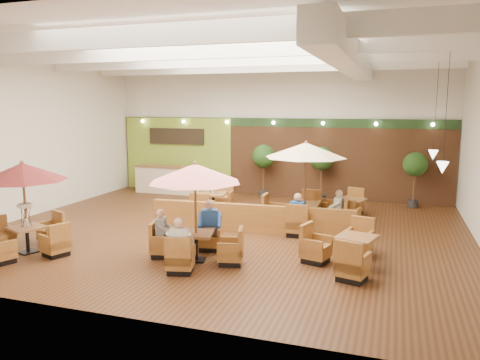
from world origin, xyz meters
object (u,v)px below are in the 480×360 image
at_px(topiary_2, 415,167).
at_px(diner_0, 180,239).
at_px(topiary_1, 321,161).
at_px(table_1, 195,193).
at_px(table_3, 213,201).
at_px(diner_1, 210,221).
at_px(topiary_0, 264,158).
at_px(service_counter, 170,180).
at_px(table_2, 305,169).
at_px(table_4, 344,251).
at_px(table_0, 24,190).
at_px(table_5, 343,210).
at_px(diner_3, 298,210).
at_px(booth_divider, 251,219).
at_px(diner_4, 337,206).
at_px(diner_2, 163,228).

bearing_deg(topiary_2, diner_0, -120.24).
bearing_deg(topiary_1, topiary_2, 0.00).
bearing_deg(table_1, topiary_2, 43.39).
distance_m(table_3, diner_1, 3.96).
bearing_deg(topiary_0, diner_0, -86.55).
height_order(service_counter, table_2, table_2).
bearing_deg(service_counter, diner_1, -56.22).
xyz_separation_m(topiary_1, topiary_2, (3.42, 0.00, -0.09)).
height_order(table_4, topiary_2, topiary_2).
distance_m(table_0, diner_0, 4.43).
relative_size(table_5, topiary_0, 1.15).
relative_size(service_counter, diner_3, 3.69).
bearing_deg(table_5, diner_3, -98.73).
bearing_deg(topiary_2, topiary_0, 180.00).
bearing_deg(booth_divider, diner_0, -101.20).
bearing_deg(service_counter, diner_4, -27.51).
height_order(topiary_1, diner_2, topiary_1).
relative_size(table_2, diner_2, 3.56).
height_order(diner_2, diner_3, diner_3).
relative_size(service_counter, table_4, 1.14).
xyz_separation_m(booth_divider, diner_1, (-0.50, -1.97, 0.36)).
bearing_deg(diner_2, diner_0, 28.41).
height_order(table_2, diner_2, table_2).
bearing_deg(table_5, table_2, -111.41).
xyz_separation_m(booth_divider, diner_2, (-1.39, -2.86, 0.32)).
height_order(booth_divider, table_5, table_5).
distance_m(booth_divider, table_5, 3.47).
relative_size(table_0, table_4, 0.94).
bearing_deg(table_1, topiary_1, 63.76).
xyz_separation_m(table_3, topiary_1, (3.16, 3.45, 1.12)).
bearing_deg(topiary_1, table_1, -102.54).
distance_m(booth_divider, diner_2, 3.19).
xyz_separation_m(table_3, diner_4, (4.27, -0.69, 0.26)).
distance_m(booth_divider, diner_3, 1.46).
bearing_deg(table_5, service_counter, 175.82).
xyz_separation_m(table_5, diner_2, (-3.82, -5.33, 0.41)).
height_order(topiary_2, diner_1, topiary_2).
distance_m(table_1, diner_0, 1.26).
height_order(booth_divider, diner_1, diner_1).
bearing_deg(table_3, topiary_2, 21.72).
bearing_deg(topiary_1, diner_2, -108.40).
distance_m(booth_divider, table_1, 3.16).
xyz_separation_m(topiary_1, diner_1, (-1.79, -7.16, -0.83)).
distance_m(topiary_1, diner_2, 8.52).
distance_m(topiary_2, diner_0, 10.37).
height_order(table_0, diner_3, table_0).
height_order(booth_divider, topiary_1, topiary_1).
relative_size(table_4, diner_4, 3.30).
relative_size(service_counter, table_3, 1.13).
height_order(topiary_2, diner_3, topiary_2).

